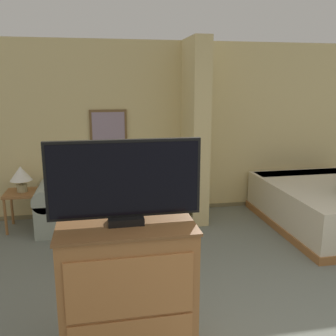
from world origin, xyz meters
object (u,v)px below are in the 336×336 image
table_lamp (21,175)px  tv_dresser (128,293)px  bed (329,206)px  tv (125,182)px  coffee_table (117,224)px  couch (112,202)px

table_lamp → tv_dresser: tv_dresser is taller
table_lamp → bed: (4.22, -0.72, -0.47)m
tv_dresser → tv: 0.82m
table_lamp → tv_dresser: (1.21, -2.81, -0.24)m
tv_dresser → bed: (3.01, 2.09, -0.23)m
table_lamp → bed: 4.31m
coffee_table → tv_dresser: 1.74m
table_lamp → tv: bearing=-66.7°
table_lamp → couch: bearing=-2.4°
tv → bed: bearing=34.8°
table_lamp → tv: tv is taller
coffee_table → tv: size_ratio=0.63×
couch → table_lamp: table_lamp is taller
tv_dresser → bed: 3.67m
couch → coffee_table: size_ratio=3.18×
couch → bed: size_ratio=0.97×
coffee_table → bed: 3.02m
coffee_table → tv: bearing=-90.5°
coffee_table → bed: size_ratio=0.31×
coffee_table → table_lamp: bearing=138.6°
couch → bed: couch is taller
couch → table_lamp: size_ratio=5.75×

